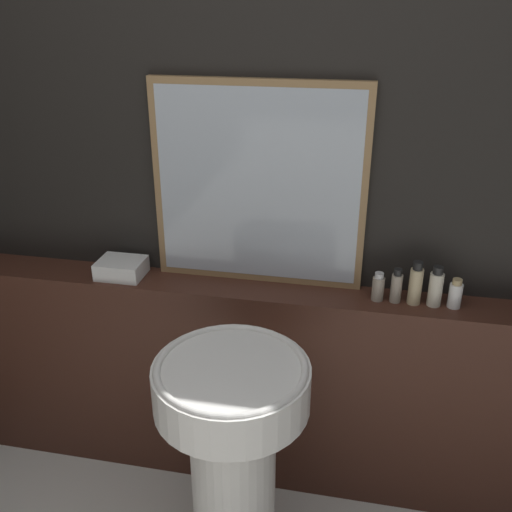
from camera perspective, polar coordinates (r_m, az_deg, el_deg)
name	(u,v)px	position (r m, az deg, el deg)	size (l,w,h in m)	color
wall_back	(261,186)	(2.11, 0.47, 7.01)	(8.00, 0.06, 2.50)	black
vanity_counter	(254,385)	(2.37, -0.18, -12.77)	(2.60, 0.19, 0.89)	#422319
pedestal_sink	(233,450)	(1.95, -2.32, -18.84)	(0.49, 0.49, 0.88)	silver
mirror	(258,186)	(2.06, 0.23, 6.99)	(0.78, 0.03, 0.75)	#937047
towel_stack	(121,268)	(2.27, -13.31, -1.17)	(0.18, 0.14, 0.07)	white
shampoo_bottle	(378,287)	(2.08, 12.11, -3.09)	(0.04, 0.04, 0.11)	gray
conditioner_bottle	(396,287)	(2.08, 13.86, -2.99)	(0.04, 0.04, 0.13)	gray
lotion_bottle	(416,284)	(2.07, 15.67, -2.75)	(0.05, 0.05, 0.16)	#C6B284
body_wash_bottle	(436,288)	(2.08, 17.53, -3.03)	(0.05, 0.05, 0.15)	beige
hand_soap_bottle	(455,294)	(2.10, 19.31, -3.63)	(0.05, 0.05, 0.11)	white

